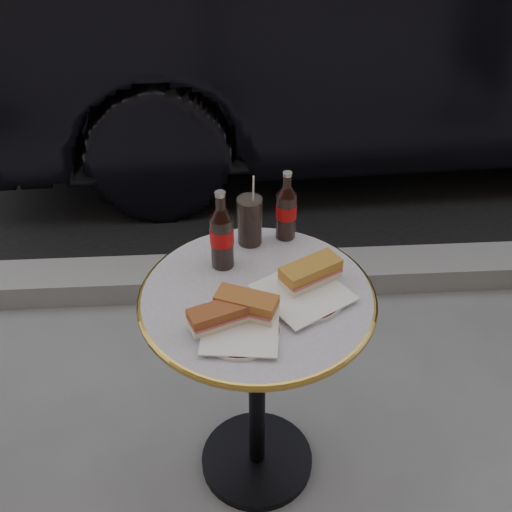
{
  "coord_description": "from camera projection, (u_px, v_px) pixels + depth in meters",
  "views": [
    {
      "loc": [
        -0.08,
        -1.25,
        1.83
      ],
      "look_at": [
        0.0,
        0.05,
        0.82
      ],
      "focal_mm": 45.0,
      "sensor_mm": 36.0,
      "label": 1
    }
  ],
  "objects": [
    {
      "name": "cola_bottle_right",
      "position": [
        286.0,
        205.0,
        1.8
      ],
      "size": [
        0.06,
        0.06,
        0.21
      ],
      "primitive_type": null,
      "rotation": [
        0.0,
        0.0,
        -0.02
      ],
      "color": "black",
      "rests_on": "bistro_table"
    },
    {
      "name": "sandwich_left_b",
      "position": [
        246.0,
        305.0,
        1.57
      ],
      "size": [
        0.17,
        0.12,
        0.05
      ],
      "primitive_type": "cube",
      "rotation": [
        0.0,
        0.0,
        -0.4
      ],
      "color": "#A25C29",
      "rests_on": "plate_left"
    },
    {
      "name": "ground",
      "position": [
        257.0,
        462.0,
        2.11
      ],
      "size": [
        80.0,
        80.0,
        0.0
      ],
      "primitive_type": "plane",
      "color": "slate",
      "rests_on": "ground"
    },
    {
      "name": "plate_right",
      "position": [
        303.0,
        294.0,
        1.65
      ],
      "size": [
        0.28,
        0.28,
        0.01
      ],
      "primitive_type": "cylinder",
      "rotation": [
        0.0,
        0.0,
        0.37
      ],
      "color": "silver",
      "rests_on": "bistro_table"
    },
    {
      "name": "parked_car",
      "position": [
        411.0,
        12.0,
        3.46
      ],
      "size": [
        1.78,
        4.64,
        1.5
      ],
      "primitive_type": "imported",
      "rotation": [
        0.0,
        0.0,
        1.61
      ],
      "color": "black",
      "rests_on": "ground"
    },
    {
      "name": "asphalt_road",
      "position": [
        224.0,
        4.0,
        6.05
      ],
      "size": [
        40.0,
        8.0,
        0.0
      ],
      "primitive_type": "cube",
      "color": "black",
      "rests_on": "ground"
    },
    {
      "name": "cola_bottle_left",
      "position": [
        222.0,
        230.0,
        1.69
      ],
      "size": [
        0.07,
        0.07,
        0.23
      ],
      "primitive_type": null,
      "rotation": [
        0.0,
        0.0,
        -0.16
      ],
      "color": "black",
      "rests_on": "bistro_table"
    },
    {
      "name": "bistro_table",
      "position": [
        257.0,
        388.0,
        1.88
      ],
      "size": [
        0.62,
        0.62,
        0.73
      ],
      "primitive_type": null,
      "color": "#BAB2C4",
      "rests_on": "ground"
    },
    {
      "name": "plate_left",
      "position": [
        240.0,
        331.0,
        1.55
      ],
      "size": [
        0.24,
        0.24,
        0.01
      ],
      "primitive_type": "cylinder",
      "rotation": [
        0.0,
        0.0,
        -0.29
      ],
      "color": "white",
      "rests_on": "bistro_table"
    },
    {
      "name": "sandwich_right",
      "position": [
        310.0,
        273.0,
        1.66
      ],
      "size": [
        0.18,
        0.14,
        0.06
      ],
      "primitive_type": "cube",
      "rotation": [
        0.0,
        0.0,
        0.51
      ],
      "color": "#AF762C",
      "rests_on": "plate_right"
    },
    {
      "name": "sandwich_left_a",
      "position": [
        217.0,
        317.0,
        1.54
      ],
      "size": [
        0.15,
        0.11,
        0.05
      ],
      "primitive_type": "cube",
      "rotation": [
        0.0,
        0.0,
        0.37
      ],
      "color": "brown",
      "rests_on": "plate_left"
    },
    {
      "name": "curb",
      "position": [
        244.0,
        276.0,
        2.79
      ],
      "size": [
        40.0,
        0.2,
        0.12
      ],
      "primitive_type": "cube",
      "color": "gray",
      "rests_on": "ground"
    },
    {
      "name": "cola_glass",
      "position": [
        250.0,
        221.0,
        1.8
      ],
      "size": [
        0.08,
        0.08,
        0.15
      ],
      "primitive_type": "cylinder",
      "rotation": [
        0.0,
        0.0,
        -0.19
      ],
      "color": "black",
      "rests_on": "bistro_table"
    }
  ]
}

